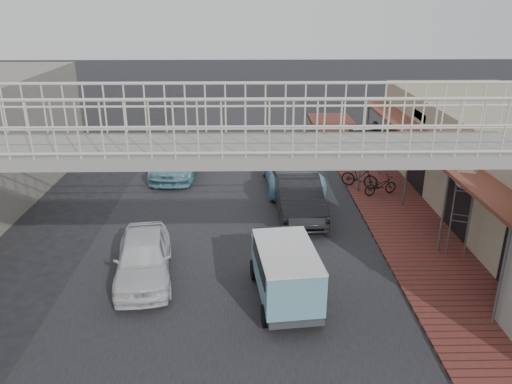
{
  "coord_description": "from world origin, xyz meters",
  "views": [
    {
      "loc": [
        0.46,
        -13.89,
        8.01
      ],
      "look_at": [
        0.77,
        2.2,
        1.8
      ],
      "focal_mm": 35.0,
      "sensor_mm": 36.0,
      "label": 1
    }
  ],
  "objects_px": {
    "angkot_van": "(285,267)",
    "motorcycle_near": "(380,185)",
    "white_hatchback": "(143,257)",
    "street_clock": "(466,182)",
    "motorcycle_far": "(359,177)",
    "dark_sedan": "(298,195)",
    "angkot_far": "(177,159)",
    "angkot_curb": "(291,171)",
    "arrow_sign": "(380,135)"
  },
  "relations": [
    {
      "from": "angkot_van",
      "to": "motorcycle_far",
      "type": "relative_size",
      "value": 2.17
    },
    {
      "from": "street_clock",
      "to": "arrow_sign",
      "type": "bearing_deg",
      "value": 125.4
    },
    {
      "from": "angkot_far",
      "to": "motorcycle_far",
      "type": "relative_size",
      "value": 2.99
    },
    {
      "from": "motorcycle_far",
      "to": "street_clock",
      "type": "xyz_separation_m",
      "value": [
        1.89,
        -6.31,
        2.02
      ]
    },
    {
      "from": "dark_sedan",
      "to": "angkot_van",
      "type": "height_order",
      "value": "angkot_van"
    },
    {
      "from": "angkot_far",
      "to": "street_clock",
      "type": "relative_size",
      "value": 1.64
    },
    {
      "from": "white_hatchback",
      "to": "motorcycle_near",
      "type": "distance_m",
      "value": 11.15
    },
    {
      "from": "white_hatchback",
      "to": "street_clock",
      "type": "relative_size",
      "value": 1.34
    },
    {
      "from": "white_hatchback",
      "to": "angkot_far",
      "type": "xyz_separation_m",
      "value": [
        -0.25,
        9.89,
        0.03
      ]
    },
    {
      "from": "motorcycle_far",
      "to": "white_hatchback",
      "type": "bearing_deg",
      "value": 159.82
    },
    {
      "from": "angkot_van",
      "to": "motorcycle_far",
      "type": "bearing_deg",
      "value": 59.37
    },
    {
      "from": "angkot_curb",
      "to": "motorcycle_far",
      "type": "height_order",
      "value": "angkot_curb"
    },
    {
      "from": "angkot_van",
      "to": "motorcycle_near",
      "type": "bearing_deg",
      "value": 52.98
    },
    {
      "from": "angkot_far",
      "to": "motorcycle_far",
      "type": "xyz_separation_m",
      "value": [
        8.48,
        -2.34,
        -0.12
      ]
    },
    {
      "from": "angkot_far",
      "to": "arrow_sign",
      "type": "xyz_separation_m",
      "value": [
        9.12,
        -2.73,
        1.9
      ]
    },
    {
      "from": "arrow_sign",
      "to": "angkot_curb",
      "type": "bearing_deg",
      "value": 159.14
    },
    {
      "from": "angkot_curb",
      "to": "motorcycle_far",
      "type": "distance_m",
      "value": 3.07
    },
    {
      "from": "dark_sedan",
      "to": "angkot_van",
      "type": "bearing_deg",
      "value": -101.35
    },
    {
      "from": "white_hatchback",
      "to": "angkot_van",
      "type": "xyz_separation_m",
      "value": [
        4.22,
        -1.33,
        0.39
      ]
    },
    {
      "from": "angkot_van",
      "to": "motorcycle_near",
      "type": "xyz_separation_m",
      "value": [
        4.74,
        7.98,
        -0.58
      ]
    },
    {
      "from": "angkot_curb",
      "to": "motorcycle_near",
      "type": "distance_m",
      "value": 4.02
    },
    {
      "from": "angkot_far",
      "to": "motorcycle_far",
      "type": "distance_m",
      "value": 8.8
    },
    {
      "from": "dark_sedan",
      "to": "motorcycle_near",
      "type": "bearing_deg",
      "value": 23.41
    },
    {
      "from": "angkot_far",
      "to": "motorcycle_near",
      "type": "bearing_deg",
      "value": -16.26
    },
    {
      "from": "motorcycle_far",
      "to": "arrow_sign",
      "type": "bearing_deg",
      "value": -93.86
    },
    {
      "from": "white_hatchback",
      "to": "angkot_far",
      "type": "bearing_deg",
      "value": 83.43
    },
    {
      "from": "angkot_curb",
      "to": "angkot_far",
      "type": "bearing_deg",
      "value": -21.29
    },
    {
      "from": "motorcycle_near",
      "to": "white_hatchback",
      "type": "bearing_deg",
      "value": 107.67
    },
    {
      "from": "white_hatchback",
      "to": "angkot_van",
      "type": "bearing_deg",
      "value": -25.55
    },
    {
      "from": "arrow_sign",
      "to": "motorcycle_far",
      "type": "bearing_deg",
      "value": 141.91
    },
    {
      "from": "arrow_sign",
      "to": "white_hatchback",
      "type": "bearing_deg",
      "value": -148.01
    },
    {
      "from": "angkot_far",
      "to": "motorcycle_near",
      "type": "height_order",
      "value": "angkot_far"
    },
    {
      "from": "angkot_far",
      "to": "street_clock",
      "type": "distance_m",
      "value": 13.64
    },
    {
      "from": "dark_sedan",
      "to": "angkot_far",
      "type": "xyz_separation_m",
      "value": [
        -5.44,
        5.07,
        -0.07
      ]
    },
    {
      "from": "white_hatchback",
      "to": "arrow_sign",
      "type": "height_order",
      "value": "arrow_sign"
    },
    {
      "from": "angkot_curb",
      "to": "angkot_far",
      "type": "height_order",
      "value": "angkot_far"
    },
    {
      "from": "dark_sedan",
      "to": "motorcycle_near",
      "type": "distance_m",
      "value": 4.19
    },
    {
      "from": "angkot_curb",
      "to": "angkot_van",
      "type": "distance_m",
      "value": 9.46
    },
    {
      "from": "street_clock",
      "to": "dark_sedan",
      "type": "bearing_deg",
      "value": 167.41
    },
    {
      "from": "white_hatchback",
      "to": "angkot_far",
      "type": "relative_size",
      "value": 0.82
    },
    {
      "from": "dark_sedan",
      "to": "arrow_sign",
      "type": "xyz_separation_m",
      "value": [
        3.68,
        2.34,
        1.83
      ]
    },
    {
      "from": "white_hatchback",
      "to": "street_clock",
      "type": "distance_m",
      "value": 10.38
    },
    {
      "from": "motorcycle_near",
      "to": "motorcycle_far",
      "type": "height_order",
      "value": "motorcycle_far"
    },
    {
      "from": "angkot_far",
      "to": "angkot_curb",
      "type": "bearing_deg",
      "value": -15.27
    },
    {
      "from": "angkot_curb",
      "to": "angkot_far",
      "type": "relative_size",
      "value": 1.04
    },
    {
      "from": "angkot_curb",
      "to": "motorcycle_far",
      "type": "bearing_deg",
      "value": 167.34
    },
    {
      "from": "white_hatchback",
      "to": "angkot_curb",
      "type": "distance_m",
      "value": 9.61
    },
    {
      "from": "angkot_far",
      "to": "motorcycle_far",
      "type": "bearing_deg",
      "value": -12.27
    },
    {
      "from": "dark_sedan",
      "to": "motorcycle_far",
      "type": "xyz_separation_m",
      "value": [
        3.04,
        2.72,
        -0.19
      ]
    },
    {
      "from": "white_hatchback",
      "to": "motorcycle_far",
      "type": "distance_m",
      "value": 11.17
    }
  ]
}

